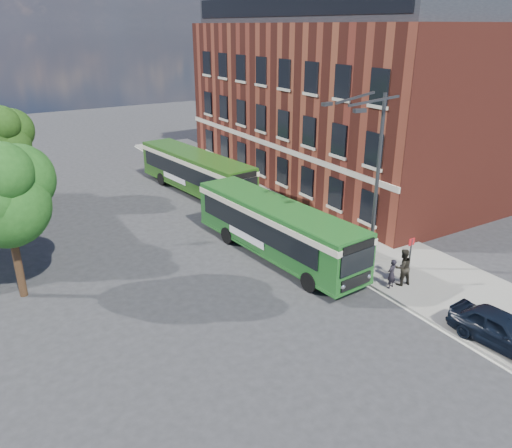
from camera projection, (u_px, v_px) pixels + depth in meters
ground at (264, 279)px, 25.01m from camera, size 120.00×120.00×0.00m
pavement at (288, 207)px, 34.70m from camera, size 6.00×48.00×0.15m
kerb_line at (250, 216)px, 33.26m from camera, size 0.12×48.00×0.01m
brick_office at (335, 93)px, 38.67m from camera, size 12.10×26.00×14.20m
street_lamp at (371, 183)px, 23.96m from camera, size 2.96×2.38×9.00m
bus_stop_sign at (410, 258)px, 23.80m from camera, size 0.35×0.08×2.52m
bus_front at (276, 225)px, 26.82m from camera, size 3.66×11.98×3.02m
bus_rear at (196, 169)px, 37.27m from camera, size 4.04×12.48×3.02m
parked_car at (501, 329)px, 19.39m from camera, size 1.99×4.20×1.38m
pedestrian_a at (392, 274)px, 23.63m from camera, size 0.61×0.47×1.48m
pedestrian_b at (403, 267)px, 23.86m from camera, size 1.03×0.88×1.85m
tree_left at (6, 193)px, 21.61m from camera, size 4.42×4.20×7.47m
tree_right at (4, 138)px, 33.74m from camera, size 4.15×3.94×7.00m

